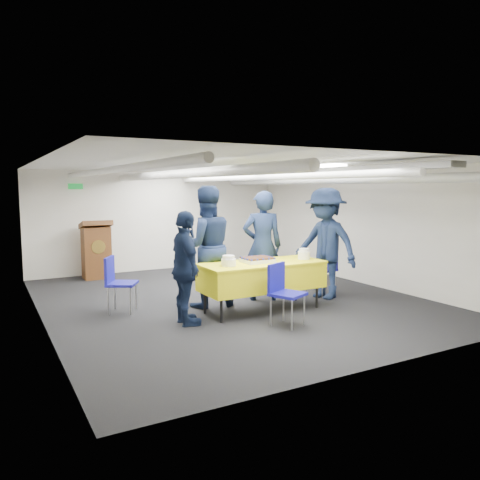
{
  "coord_description": "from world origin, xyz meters",
  "views": [
    {
      "loc": [
        -3.68,
        -7.02,
        1.93
      ],
      "look_at": [
        0.09,
        -0.2,
        1.05
      ],
      "focal_mm": 35.0,
      "sensor_mm": 36.0,
      "label": 1
    }
  ],
  "objects_px": {
    "chair_near": "(283,288)",
    "sailor_d": "(325,243)",
    "serving_table": "(262,276)",
    "sailor_b": "(206,247)",
    "sheet_cake": "(257,260)",
    "chair_right": "(325,265)",
    "chair_left": "(117,278)",
    "podium": "(96,250)",
    "sailor_c": "(186,268)",
    "sailor_a": "(262,246)"
  },
  "relations": [
    {
      "from": "chair_near",
      "to": "sailor_d",
      "type": "height_order",
      "value": "sailor_d"
    },
    {
      "from": "serving_table",
      "to": "sailor_b",
      "type": "relative_size",
      "value": 1.0
    },
    {
      "from": "sailor_b",
      "to": "sheet_cake",
      "type": "bearing_deg",
      "value": 140.8
    },
    {
      "from": "chair_right",
      "to": "chair_left",
      "type": "distance_m",
      "value": 3.68
    },
    {
      "from": "podium",
      "to": "sailor_c",
      "type": "relative_size",
      "value": 0.78
    },
    {
      "from": "chair_left",
      "to": "sailor_a",
      "type": "relative_size",
      "value": 0.46
    },
    {
      "from": "sailor_b",
      "to": "sailor_c",
      "type": "bearing_deg",
      "value": 58.61
    },
    {
      "from": "podium",
      "to": "sailor_d",
      "type": "height_order",
      "value": "sailor_d"
    },
    {
      "from": "serving_table",
      "to": "podium",
      "type": "distance_m",
      "value": 4.3
    },
    {
      "from": "sailor_d",
      "to": "podium",
      "type": "bearing_deg",
      "value": -156.3
    },
    {
      "from": "serving_table",
      "to": "podium",
      "type": "height_order",
      "value": "podium"
    },
    {
      "from": "sailor_a",
      "to": "sailor_d",
      "type": "relative_size",
      "value": 0.97
    },
    {
      "from": "chair_near",
      "to": "chair_right",
      "type": "distance_m",
      "value": 2.17
    },
    {
      "from": "serving_table",
      "to": "chair_right",
      "type": "xyz_separation_m",
      "value": [
        1.62,
        0.47,
        -0.03
      ]
    },
    {
      "from": "sheet_cake",
      "to": "podium",
      "type": "relative_size",
      "value": 0.38
    },
    {
      "from": "serving_table",
      "to": "chair_left",
      "type": "bearing_deg",
      "value": 153.2
    },
    {
      "from": "chair_left",
      "to": "sailor_c",
      "type": "xyz_separation_m",
      "value": [
        0.69,
        -1.13,
        0.27
      ]
    },
    {
      "from": "podium",
      "to": "sailor_c",
      "type": "distance_m",
      "value": 4.08
    },
    {
      "from": "serving_table",
      "to": "sailor_d",
      "type": "xyz_separation_m",
      "value": [
        1.41,
        0.21,
        0.4
      ]
    },
    {
      "from": "chair_left",
      "to": "sailor_d",
      "type": "distance_m",
      "value": 3.55
    },
    {
      "from": "sailor_c",
      "to": "sailor_d",
      "type": "bearing_deg",
      "value": -77.95
    },
    {
      "from": "serving_table",
      "to": "chair_near",
      "type": "bearing_deg",
      "value": -100.57
    },
    {
      "from": "podium",
      "to": "chair_right",
      "type": "distance_m",
      "value": 4.81
    },
    {
      "from": "chair_left",
      "to": "sailor_a",
      "type": "bearing_deg",
      "value": -9.23
    },
    {
      "from": "podium",
      "to": "sailor_a",
      "type": "height_order",
      "value": "sailor_a"
    },
    {
      "from": "chair_left",
      "to": "sailor_b",
      "type": "xyz_separation_m",
      "value": [
        1.37,
        -0.33,
        0.45
      ]
    },
    {
      "from": "serving_table",
      "to": "chair_left",
      "type": "relative_size",
      "value": 2.25
    },
    {
      "from": "chair_near",
      "to": "sailor_c",
      "type": "height_order",
      "value": "sailor_c"
    },
    {
      "from": "sheet_cake",
      "to": "sailor_a",
      "type": "xyz_separation_m",
      "value": [
        0.45,
        0.59,
        0.13
      ]
    },
    {
      "from": "chair_right",
      "to": "sailor_a",
      "type": "height_order",
      "value": "sailor_a"
    },
    {
      "from": "serving_table",
      "to": "sailor_c",
      "type": "height_order",
      "value": "sailor_c"
    },
    {
      "from": "sailor_a",
      "to": "sailor_c",
      "type": "xyz_separation_m",
      "value": [
        -1.71,
        -0.74,
        -0.13
      ]
    },
    {
      "from": "chair_right",
      "to": "sailor_d",
      "type": "relative_size",
      "value": 0.45
    },
    {
      "from": "chair_near",
      "to": "sailor_a",
      "type": "distance_m",
      "value": 1.56
    },
    {
      "from": "sheet_cake",
      "to": "chair_near",
      "type": "distance_m",
      "value": 0.87
    },
    {
      "from": "chair_left",
      "to": "serving_table",
      "type": "bearing_deg",
      "value": -26.8
    },
    {
      "from": "sheet_cake",
      "to": "sailor_d",
      "type": "xyz_separation_m",
      "value": [
        1.48,
        0.17,
        0.15
      ]
    },
    {
      "from": "sheet_cake",
      "to": "chair_left",
      "type": "distance_m",
      "value": 2.2
    },
    {
      "from": "chair_near",
      "to": "chair_left",
      "type": "xyz_separation_m",
      "value": [
        -1.87,
        1.8,
        0.0
      ]
    },
    {
      "from": "chair_left",
      "to": "sailor_c",
      "type": "height_order",
      "value": "sailor_c"
    },
    {
      "from": "chair_left",
      "to": "sailor_c",
      "type": "bearing_deg",
      "value": -58.73
    },
    {
      "from": "chair_right",
      "to": "sailor_b",
      "type": "height_order",
      "value": "sailor_b"
    },
    {
      "from": "sailor_b",
      "to": "chair_right",
      "type": "bearing_deg",
      "value": -176.72
    },
    {
      "from": "sheet_cake",
      "to": "sailor_a",
      "type": "bearing_deg",
      "value": 52.39
    },
    {
      "from": "podium",
      "to": "chair_near",
      "type": "height_order",
      "value": "podium"
    },
    {
      "from": "sailor_d",
      "to": "chair_near",
      "type": "bearing_deg",
      "value": -73.59
    },
    {
      "from": "chair_left",
      "to": "sailor_b",
      "type": "height_order",
      "value": "sailor_b"
    },
    {
      "from": "sailor_c",
      "to": "sailor_d",
      "type": "xyz_separation_m",
      "value": [
        2.74,
        0.32,
        0.16
      ]
    },
    {
      "from": "chair_near",
      "to": "sailor_b",
      "type": "distance_m",
      "value": 1.62
    },
    {
      "from": "serving_table",
      "to": "podium",
      "type": "xyz_separation_m",
      "value": [
        -1.7,
        3.95,
        0.05
      ]
    }
  ]
}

